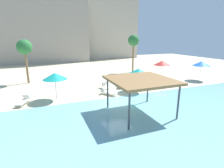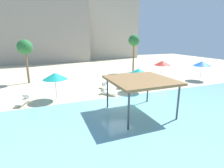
{
  "view_description": "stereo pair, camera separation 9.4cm",
  "coord_description": "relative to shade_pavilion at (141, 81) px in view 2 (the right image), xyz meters",
  "views": [
    {
      "loc": [
        -6.16,
        -13.93,
        5.85
      ],
      "look_at": [
        0.21,
        2.0,
        1.3
      ],
      "focal_mm": 28.01,
      "sensor_mm": 36.0,
      "label": 1
    },
    {
      "loc": [
        -6.07,
        -13.97,
        5.85
      ],
      "look_at": [
        0.21,
        2.0,
        1.3
      ],
      "focal_mm": 28.01,
      "sensor_mm": 36.0,
      "label": 2
    }
  ],
  "objects": [
    {
      "name": "lounge_chair_3",
      "position": [
        -0.67,
        5.38,
        -2.33
      ],
      "size": [
        1.5,
        1.93,
        0.74
      ],
      "rotation": [
        0.0,
        0.0,
        -1.02
      ],
      "color": "white",
      "rests_on": "ground"
    },
    {
      "name": "hotel_block_0",
      "position": [
        -7.09,
        37.61,
        6.5
      ],
      "size": [
        22.77,
        11.72,
        18.33
      ],
      "primitive_type": "cube",
      "color": "#9E9384",
      "rests_on": "ground"
    },
    {
      "name": "ground_plane",
      "position": [
        -0.69,
        2.75,
        -2.66
      ],
      "size": [
        80.0,
        80.0,
        0.0
      ],
      "primitive_type": "plane",
      "color": "beige"
    },
    {
      "name": "shade_pavilion",
      "position": [
        0.0,
        0.0,
        0.0
      ],
      "size": [
        4.67,
        4.67,
        2.82
      ],
      "color": "#42474C",
      "rests_on": "ground"
    },
    {
      "name": "beach_umbrella_red_2",
      "position": [
        8.66,
        8.8,
        -0.21
      ],
      "size": [
        2.27,
        2.27,
        2.77
      ],
      "color": "silver",
      "rests_on": "ground"
    },
    {
      "name": "lounge_chair_6",
      "position": [
        -0.32,
        7.48,
        -2.33
      ],
      "size": [
        1.06,
        1.99,
        0.74
      ],
      "rotation": [
        0.0,
        0.0,
        -1.83
      ],
      "color": "white",
      "rests_on": "ground"
    },
    {
      "name": "palm_tree_2",
      "position": [
        7.85,
        15.76,
        2.61
      ],
      "size": [
        1.9,
        1.9,
        6.38
      ],
      "color": "brown",
      "rests_on": "ground"
    },
    {
      "name": "beach_umbrella_blue_0",
      "position": [
        13.87,
        6.8,
        -0.3
      ],
      "size": [
        2.4,
        2.4,
        2.7
      ],
      "color": "silver",
      "rests_on": "ground"
    },
    {
      "name": "lounge_chair_4",
      "position": [
        1.79,
        7.58,
        -2.33
      ],
      "size": [
        1.47,
        1.94,
        0.74
      ],
      "rotation": [
        0.0,
        0.0,
        -2.09
      ],
      "color": "white",
      "rests_on": "ground"
    },
    {
      "name": "hotel_block_1",
      "position": [
        8.57,
        40.49,
        7.05
      ],
      "size": [
        22.49,
        10.37,
        19.43
      ],
      "primitive_type": "cube",
      "color": "#B2A893",
      "rests_on": "ground"
    },
    {
      "name": "beach_umbrella_teal_1",
      "position": [
        2.87,
        5.3,
        -0.4
      ],
      "size": [
        2.43,
        2.43,
        2.59
      ],
      "color": "silver",
      "rests_on": "ground"
    },
    {
      "name": "palm_tree_1",
      "position": [
        -8.81,
        13.97,
        1.95
      ],
      "size": [
        1.9,
        1.9,
        5.68
      ],
      "color": "brown",
      "rests_on": "ground"
    },
    {
      "name": "lounge_chair_2",
      "position": [
        3.88,
        7.8,
        -2.33
      ],
      "size": [
        0.75,
        1.94,
        0.74
      ],
      "rotation": [
        0.0,
        0.0,
        -1.49
      ],
      "color": "white",
      "rests_on": "ground"
    },
    {
      "name": "lounge_chair_5",
      "position": [
        -8.77,
        5.7,
        -2.33
      ],
      "size": [
        1.23,
        1.99,
        0.74
      ],
      "rotation": [
        0.0,
        0.0,
        -1.93
      ],
      "color": "white",
      "rests_on": "ground"
    },
    {
      "name": "beach_umbrella_teal_4",
      "position": [
        -5.88,
        5.85,
        -0.32
      ],
      "size": [
        2.29,
        2.29,
        2.66
      ],
      "color": "silver",
      "rests_on": "ground"
    },
    {
      "name": "lagoon_water",
      "position": [
        -0.69,
        -2.5,
        -2.64
      ],
      "size": [
        44.0,
        13.5,
        0.04
      ],
      "primitive_type": "cube",
      "color": "#7AB7C1",
      "rests_on": "ground"
    }
  ]
}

